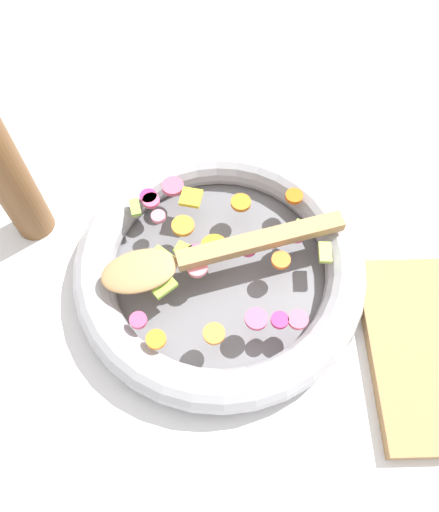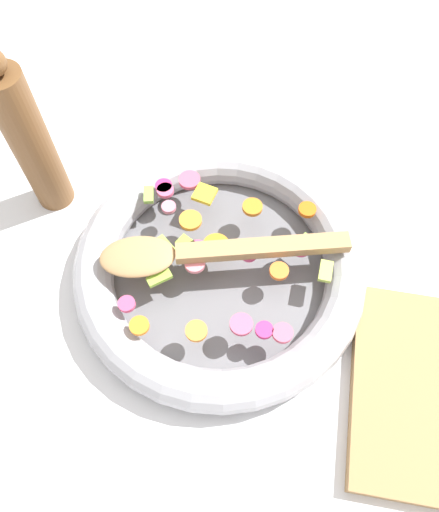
{
  "view_description": "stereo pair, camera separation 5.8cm",
  "coord_description": "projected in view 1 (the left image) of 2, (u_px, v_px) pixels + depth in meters",
  "views": [
    {
      "loc": [
        0.29,
        -0.01,
        0.58
      ],
      "look_at": [
        0.0,
        0.0,
        0.05
      ],
      "focal_mm": 35.0,
      "sensor_mm": 36.0,
      "label": 1
    },
    {
      "loc": [
        0.29,
        0.05,
        0.58
      ],
      "look_at": [
        0.0,
        0.0,
        0.05
      ],
      "focal_mm": 35.0,
      "sensor_mm": 36.0,
      "label": 2
    }
  ],
  "objects": [
    {
      "name": "ground_plane",
      "position": [
        220.0,
        274.0,
        0.65
      ],
      "size": [
        4.0,
        4.0,
        0.0
      ],
      "primitive_type": "plane",
      "color": "silver"
    },
    {
      "name": "skillet",
      "position": [
        220.0,
        267.0,
        0.63
      ],
      "size": [
        0.37,
        0.37,
        0.05
      ],
      "color": "slate",
      "rests_on": "ground_plane"
    },
    {
      "name": "wooden_spoon",
      "position": [
        198.0,
        256.0,
        0.59
      ],
      "size": [
        0.11,
        0.3,
        0.01
      ],
      "color": "#A87F51",
      "rests_on": "chopped_vegetables"
    },
    {
      "name": "chopped_vegetables",
      "position": [
        209.0,
        250.0,
        0.6
      ],
      "size": [
        0.24,
        0.25,
        0.01
      ],
      "color": "orange",
      "rests_on": "skillet"
    },
    {
      "name": "pepper_mill",
      "position": [
        6.0,
        173.0,
        0.58
      ],
      "size": [
        0.05,
        0.05,
        0.25
      ],
      "color": "brown",
      "rests_on": "ground_plane"
    }
  ]
}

